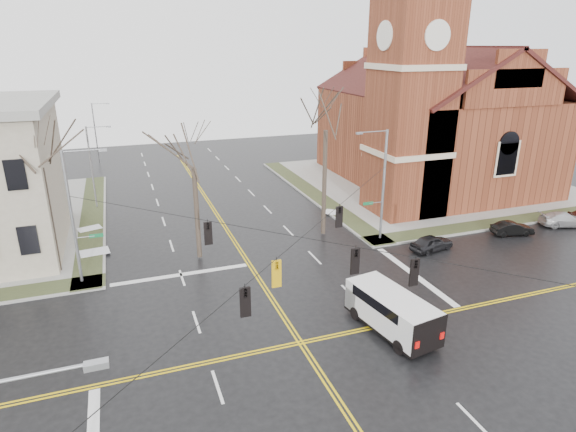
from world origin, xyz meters
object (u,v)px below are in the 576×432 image
object	(u,v)px
signal_pole_nw	(74,214)
streetlight_north_b	(96,131)
cargo_van	(389,308)
streetlight_north_a	(93,164)
parked_car_c	(564,219)
tree_nw_far	(40,161)
parked_car_a	(432,243)
parked_car_b	(512,229)
tree_nw_near	(193,162)
tree_ne	(326,123)
church	(430,110)
signal_pole_ne	(382,182)

from	to	relation	value
signal_pole_nw	streetlight_north_b	xyz separation A→B (m)	(0.67, 36.50, -0.48)
signal_pole_nw	cargo_van	size ratio (longest dim) A/B	1.46
streetlight_north_a	parked_car_c	distance (m)	43.84
streetlight_north_a	tree_nw_far	world-z (taller)	tree_nw_far
parked_car_a	tree_nw_far	distance (m)	28.87
parked_car_a	parked_car_c	world-z (taller)	parked_car_a
parked_car_b	parked_car_c	size ratio (longest dim) A/B	0.81
tree_nw_near	tree_ne	bearing A→B (deg)	6.77
church	streetlight_north_a	distance (m)	35.78
streetlight_north_b	cargo_van	world-z (taller)	streetlight_north_b
streetlight_north_b	tree_ne	world-z (taller)	tree_ne
cargo_van	parked_car_b	bearing A→B (deg)	18.12
church	parked_car_b	world-z (taller)	church
church	tree_nw_near	world-z (taller)	church
signal_pole_nw	tree_ne	distance (m)	19.51
parked_car_c	tree_nw_far	bearing A→B (deg)	100.22
signal_pole_nw	parked_car_b	xyz separation A→B (m)	(33.93, -2.85, -4.38)
cargo_van	tree_nw_near	xyz separation A→B (m)	(-8.46, 13.15, 6.12)
parked_car_c	tree_nw_near	world-z (taller)	tree_nw_near
parked_car_a	tree_nw_far	world-z (taller)	tree_nw_far
tree_nw_far	tree_ne	distance (m)	20.63
parked_car_a	parked_car_b	xyz separation A→B (m)	(8.42, 0.46, -0.06)
streetlight_north_b	tree_nw_near	distance (m)	36.08
parked_car_b	parked_car_c	xyz separation A→B (m)	(5.95, 0.13, 0.05)
signal_pole_nw	parked_car_b	world-z (taller)	signal_pole_nw
signal_pole_nw	tree_ne	xyz separation A→B (m)	(18.80, 2.58, 4.53)
church	signal_pole_ne	world-z (taller)	church
cargo_van	parked_car_c	bearing A→B (deg)	12.14
streetlight_north_b	parked_car_a	xyz separation A→B (m)	(24.84, -39.80, -3.84)
signal_pole_ne	parked_car_c	bearing A→B (deg)	-8.95
tree_nw_near	streetlight_north_a	bearing A→B (deg)	115.94
parked_car_a	parked_car_c	xyz separation A→B (m)	(14.37, 0.59, -0.01)
tree_nw_near	church	bearing A→B (deg)	23.13
tree_nw_near	tree_nw_far	bearing A→B (deg)	173.76
parked_car_c	church	bearing A→B (deg)	30.54
signal_pole_ne	signal_pole_nw	xyz separation A→B (m)	(-22.64, 0.00, 0.00)
streetlight_north_a	church	bearing A→B (deg)	-5.19
cargo_van	tree_nw_far	xyz separation A→B (m)	(-18.30, 14.22, 6.78)
cargo_van	parked_car_c	size ratio (longest dim) A/B	1.44
signal_pole_ne	cargo_van	size ratio (longest dim) A/B	1.46
church	streetlight_north_b	xyz separation A→B (m)	(-35.42, 23.22, -3.97)
signal_pole_ne	tree_nw_near	size ratio (longest dim) A/B	0.88
church	tree_ne	world-z (taller)	church
signal_pole_nw	parked_car_c	distance (m)	40.21
tree_nw_far	tree_nw_near	world-z (taller)	tree_nw_far
parked_car_a	tree_ne	world-z (taller)	tree_ne
church	parked_car_a	world-z (taller)	church
streetlight_north_a	parked_car_c	xyz separation A→B (m)	(39.21, -19.22, -3.85)
tree_ne	tree_nw_far	bearing A→B (deg)	-179.45
cargo_van	parked_car_b	distance (m)	19.61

